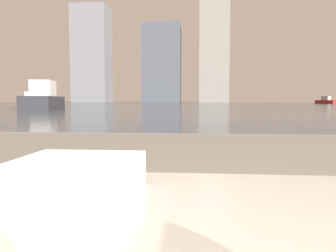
{
  "coord_description": "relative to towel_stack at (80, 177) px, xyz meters",
  "views": [
    {
      "loc": [
        0.13,
        0.1,
        0.71
      ],
      "look_at": [
        -0.05,
        2.1,
        0.55
      ],
      "focal_mm": 35.0,
      "sensor_mm": 36.0,
      "label": 1
    }
  ],
  "objects": [
    {
      "name": "skyline_tower_0",
      "position": [
        -37.9,
        117.28,
        16.6
      ],
      "size": [
        12.44,
        11.4,
        34.31
      ],
      "color": "slate",
      "rests_on": "ground_plane"
    },
    {
      "name": "harbor_water",
      "position": [
        0.1,
        61.28,
        -0.55
      ],
      "size": [
        180.0,
        110.0,
        0.01
      ],
      "color": "slate",
      "rests_on": "ground_plane"
    },
    {
      "name": "harbor_boat_2",
      "position": [
        -41.21,
        78.74,
        0.16
      ],
      "size": [
        2.51,
        5.54,
        2.01
      ],
      "color": "navy",
      "rests_on": "harbor_water"
    },
    {
      "name": "skyline_tower_1",
      "position": [
        -12.28,
        117.28,
        13.22
      ],
      "size": [
        13.3,
        9.47,
        27.55
      ],
      "color": "#4C515B",
      "rests_on": "ground_plane"
    },
    {
      "name": "harbor_boat_4",
      "position": [
        27.68,
        71.97,
        0.02
      ],
      "size": [
        3.59,
        4.43,
        1.62
      ],
      "color": "maroon",
      "rests_on": "harbor_water"
    },
    {
      "name": "harbor_boat_1",
      "position": [
        -15.84,
        30.23,
        -0.01
      ],
      "size": [
        2.21,
        4.29,
        1.53
      ],
      "color": "navy",
      "rests_on": "harbor_water"
    },
    {
      "name": "towel_stack",
      "position": [
        0.0,
        0.0,
        0.0
      ],
      "size": [
        0.23,
        0.2,
        0.08
      ],
      "color": "white",
      "rests_on": "bathtub"
    },
    {
      "name": "harbor_boat_5",
      "position": [
        -10.74,
        22.06,
        0.2
      ],
      "size": [
        3.1,
        5.92,
        2.12
      ],
      "color": "#2D2D33",
      "rests_on": "harbor_water"
    }
  ]
}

